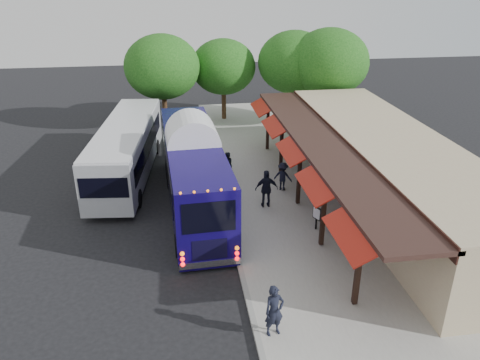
{
  "coord_description": "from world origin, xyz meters",
  "views": [
    {
      "loc": [
        -2.23,
        -16.79,
        11.21
      ],
      "look_at": [
        0.75,
        3.79,
        1.8
      ],
      "focal_mm": 35.0,
      "sensor_mm": 36.0,
      "label": 1
    }
  ],
  "objects_px": {
    "ped_a": "(274,311)",
    "ped_d": "(283,176)",
    "coach_bus": "(194,169)",
    "sign_board": "(317,214)",
    "ped_c": "(267,189)",
    "city_bus": "(127,148)",
    "ped_b": "(227,165)"
  },
  "relations": [
    {
      "from": "sign_board",
      "to": "ped_d",
      "type": "bearing_deg",
      "value": 72.42
    },
    {
      "from": "coach_bus",
      "to": "ped_c",
      "type": "relative_size",
      "value": 6.16
    },
    {
      "from": "city_bus",
      "to": "ped_d",
      "type": "relative_size",
      "value": 7.56
    },
    {
      "from": "ped_d",
      "to": "sign_board",
      "type": "xyz_separation_m",
      "value": [
        0.57,
        -4.44,
        -0.01
      ]
    },
    {
      "from": "ped_c",
      "to": "sign_board",
      "type": "xyz_separation_m",
      "value": [
        1.84,
        -2.6,
        -0.21
      ]
    },
    {
      "from": "ped_b",
      "to": "ped_c",
      "type": "bearing_deg",
      "value": 88.75
    },
    {
      "from": "coach_bus",
      "to": "ped_c",
      "type": "height_order",
      "value": "coach_bus"
    },
    {
      "from": "coach_bus",
      "to": "ped_a",
      "type": "xyz_separation_m",
      "value": [
        2.05,
        -9.88,
        -0.99
      ]
    },
    {
      "from": "coach_bus",
      "to": "ped_a",
      "type": "distance_m",
      "value": 10.14
    },
    {
      "from": "ped_d",
      "to": "sign_board",
      "type": "relative_size",
      "value": 1.38
    },
    {
      "from": "coach_bus",
      "to": "city_bus",
      "type": "relative_size",
      "value": 1.02
    },
    {
      "from": "sign_board",
      "to": "ped_c",
      "type": "bearing_deg",
      "value": 100.44
    },
    {
      "from": "coach_bus",
      "to": "city_bus",
      "type": "bearing_deg",
      "value": 126.5
    },
    {
      "from": "ped_d",
      "to": "coach_bus",
      "type": "bearing_deg",
      "value": 40.9
    },
    {
      "from": "ped_a",
      "to": "sign_board",
      "type": "distance_m",
      "value": 7.24
    },
    {
      "from": "ped_a",
      "to": "city_bus",
      "type": "bearing_deg",
      "value": 97.46
    },
    {
      "from": "coach_bus",
      "to": "ped_a",
      "type": "height_order",
      "value": "coach_bus"
    },
    {
      "from": "ped_a",
      "to": "ped_c",
      "type": "height_order",
      "value": "ped_c"
    },
    {
      "from": "coach_bus",
      "to": "ped_d",
      "type": "height_order",
      "value": "coach_bus"
    },
    {
      "from": "coach_bus",
      "to": "ped_c",
      "type": "xyz_separation_m",
      "value": [
        3.58,
        -0.88,
        -0.93
      ]
    },
    {
      "from": "city_bus",
      "to": "ped_a",
      "type": "height_order",
      "value": "city_bus"
    },
    {
      "from": "ped_b",
      "to": "ped_d",
      "type": "xyz_separation_m",
      "value": [
        2.8,
        -2.09,
        0.02
      ]
    },
    {
      "from": "ped_a",
      "to": "ped_c",
      "type": "xyz_separation_m",
      "value": [
        1.53,
        9.0,
        0.06
      ]
    },
    {
      "from": "ped_a",
      "to": "ped_d",
      "type": "distance_m",
      "value": 11.2
    },
    {
      "from": "ped_a",
      "to": "sign_board",
      "type": "xyz_separation_m",
      "value": [
        3.37,
        6.4,
        -0.15
      ]
    },
    {
      "from": "city_bus",
      "to": "ped_d",
      "type": "xyz_separation_m",
      "value": [
        8.48,
        -3.49,
        -0.8
      ]
    },
    {
      "from": "coach_bus",
      "to": "ped_a",
      "type": "bearing_deg",
      "value": -80.96
    },
    {
      "from": "city_bus",
      "to": "sign_board",
      "type": "distance_m",
      "value": 12.06
    },
    {
      "from": "ped_b",
      "to": "ped_d",
      "type": "height_order",
      "value": "ped_d"
    },
    {
      "from": "ped_a",
      "to": "ped_b",
      "type": "bearing_deg",
      "value": 75.82
    },
    {
      "from": "coach_bus",
      "to": "ped_c",
      "type": "distance_m",
      "value": 3.8
    },
    {
      "from": "ped_c",
      "to": "ped_b",
      "type": "bearing_deg",
      "value": -66.49
    }
  ]
}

